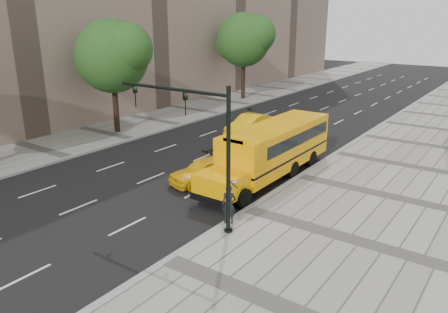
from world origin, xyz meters
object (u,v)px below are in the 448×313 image
Objects in this scene: tree_b at (113,56)px; traffic_signal at (201,138)px; taxi_near at (205,170)px; taxi_far at (250,125)px; tree_c at (245,39)px; school_bus at (274,147)px; pedestrian at (229,204)px.

tree_b is 18.04m from traffic_signal.
taxi_near is (12.39, -4.53, -5.39)m from tree_b.
taxi_near is 0.87× the size of taxi_far.
tree_c reaches higher than taxi_far.
taxi_far is 0.75× the size of traffic_signal.
tree_b is at bearing -90.01° from tree_c.
school_bus is 7.13m from pedestrian.
tree_c reaches higher than taxi_near.
pedestrian is at bearing -26.28° from tree_b.
tree_b is 4.98× the size of pedestrian.
pedestrian is at bearing -59.49° from taxi_far.
school_bus is 2.40× the size of taxi_far.
taxi_near is at bearing -127.46° from school_bus.
tree_b is 1.38× the size of traffic_signal.
traffic_signal is at bearing -63.65° from taxi_far.
tree_b is at bearing 178.28° from taxi_near.
taxi_far is (8.77, 5.81, -5.31)m from tree_b.
traffic_signal is (0.69, -7.59, 2.33)m from school_bus.
school_bus reaches higher than taxi_near.
traffic_signal is at bearing -60.24° from tree_c.
school_bus is 4.24m from taxi_near.
taxi_far is (8.76, -12.58, -5.81)m from tree_c.
taxi_near is (-2.50, -3.26, -1.05)m from school_bus.
tree_b is 19.13m from pedestrian.
traffic_signal reaches higher than school_bus.
taxi_near is 2.37× the size of pedestrian.
tree_c reaches higher than school_bus.
tree_b is at bearing 175.14° from school_bus.
tree_c is at bearing 126.28° from taxi_far.
tree_b reaches higher than traffic_signal.
taxi_near is 6.35m from traffic_signal.
school_bus is (14.89, -19.66, -4.84)m from tree_c.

